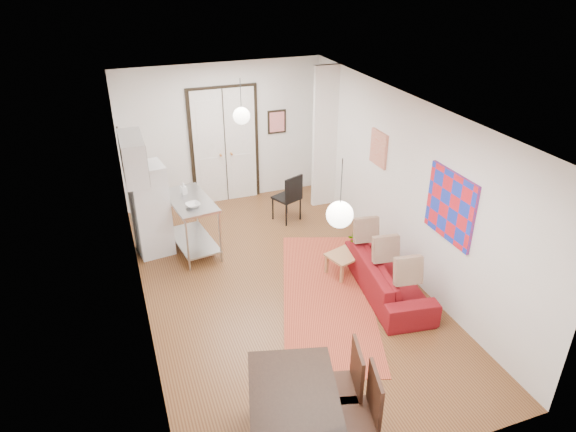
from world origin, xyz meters
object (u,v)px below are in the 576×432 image
object	(u,v)px
coffee_table	(351,254)
dining_chair_far	(346,401)
black_side_chair	(285,191)
sofa	(388,276)
dining_chair_near	(331,375)
fridge	(151,210)
dining_table	(295,411)
kitchen_counter	(191,217)

from	to	relation	value
coffee_table	dining_chair_far	distance (m)	3.45
dining_chair_far	black_side_chair	world-z (taller)	dining_chair_far
sofa	dining_chair_near	bearing A→B (deg)	143.63
dining_chair_near	sofa	bearing A→B (deg)	150.48
dining_chair_far	sofa	bearing A→B (deg)	155.83
dining_chair_near	dining_chair_far	distance (m)	0.39
coffee_table	black_side_chair	world-z (taller)	black_side_chair
fridge	black_side_chair	distance (m)	2.67
dining_table	dining_chair_near	world-z (taller)	dining_chair_near
dining_table	coffee_table	bearing A→B (deg)	55.05
dining_chair_near	dining_chair_far	size ratio (longest dim) A/B	1.00
dining_chair_near	kitchen_counter	bearing A→B (deg)	-154.98
coffee_table	kitchen_counter	xyz separation A→B (m)	(-2.34, 1.58, 0.35)
kitchen_counter	dining_chair_far	size ratio (longest dim) A/B	1.30
dining_table	dining_chair_near	size ratio (longest dim) A/B	1.63
dining_chair_far	dining_table	bearing A→B (deg)	-68.73
dining_table	dining_chair_far	bearing A→B (deg)	6.41
kitchen_counter	dining_table	world-z (taller)	kitchen_counter
dining_chair_near	fridge	bearing A→B (deg)	-147.38
kitchen_counter	black_side_chair	size ratio (longest dim) A/B	1.42
kitchen_counter	dining_chair_near	world-z (taller)	dining_chair_near
sofa	coffee_table	size ratio (longest dim) A/B	2.18
coffee_table	dining_table	xyz separation A→B (m)	(-2.18, -3.12, 0.45)
dining_chair_near	black_side_chair	xyz separation A→B (m)	(1.20, 4.86, -0.05)
coffee_table	dining_table	bearing A→B (deg)	-124.95
coffee_table	kitchen_counter	size ratio (longest dim) A/B	0.67
dining_table	fridge	bearing A→B (deg)	99.51
kitchen_counter	dining_chair_far	distance (m)	4.69
dining_table	dining_chair_near	distance (m)	0.77
coffee_table	fridge	world-z (taller)	fridge
kitchen_counter	dining_chair_far	bearing A→B (deg)	-88.68
kitchen_counter	dining_table	xyz separation A→B (m)	(0.16, -4.70, 0.10)
sofa	dining_chair_far	world-z (taller)	dining_chair_far
black_side_chair	coffee_table	bearing A→B (deg)	75.74
kitchen_counter	fridge	distance (m)	0.71
black_side_chair	fridge	bearing A→B (deg)	-14.52
dining_chair_far	kitchen_counter	bearing A→B (deg)	-155.83
coffee_table	kitchen_counter	distance (m)	2.84
dining_table	sofa	bearing A→B (deg)	43.82
kitchen_counter	black_side_chair	world-z (taller)	kitchen_counter
dining_table	black_side_chair	world-z (taller)	black_side_chair
dining_table	dining_chair_far	distance (m)	0.62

